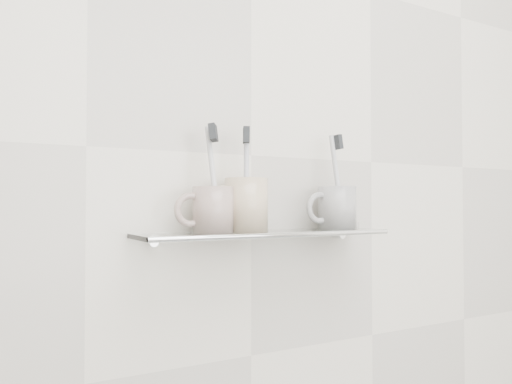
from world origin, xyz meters
TOP-DOWN VIEW (x-y plane):
  - wall_back at (0.00, 1.10)m, footprint 2.50×0.00m
  - shelf_glass at (0.00, 1.04)m, footprint 0.50×0.12m
  - shelf_rail at (0.00, 0.98)m, footprint 0.50×0.01m
  - bracket_left at (-0.21, 1.09)m, footprint 0.02×0.03m
  - bracket_right at (0.21, 1.09)m, footprint 0.02×0.03m
  - mug_left at (-0.11, 1.04)m, footprint 0.09×0.09m
  - mug_left_handle at (-0.15, 1.04)m, footprint 0.06×0.01m
  - toothbrush_left at (-0.11, 1.04)m, footprint 0.02×0.05m
  - bristles_left at (-0.11, 1.04)m, footprint 0.02×0.03m
  - mug_center at (-0.04, 1.04)m, footprint 0.11×0.11m
  - mug_center_handle at (-0.09, 1.04)m, footprint 0.07×0.01m
  - toothbrush_center at (-0.04, 1.04)m, footprint 0.02×0.02m
  - bristles_center at (-0.04, 1.04)m, footprint 0.02×0.03m
  - mug_right at (0.17, 1.04)m, footprint 0.09×0.09m
  - mug_right_handle at (0.13, 1.04)m, footprint 0.07×0.01m
  - toothbrush_right at (0.17, 1.04)m, footprint 0.03×0.02m
  - bristles_right at (0.17, 1.04)m, footprint 0.02×0.03m
  - chrome_cap at (0.21, 1.04)m, footprint 0.03×0.03m

SIDE VIEW (x-z plane):
  - bracket_left at x=-0.21m, z-range 1.08..1.09m
  - bracket_right at x=0.21m, z-range 1.08..1.09m
  - shelf_glass at x=0.00m, z-range 1.09..1.10m
  - shelf_rail at x=0.00m, z-range 1.09..1.10m
  - chrome_cap at x=0.21m, z-range 1.10..1.11m
  - mug_left at x=-0.11m, z-range 1.10..1.18m
  - mug_left_handle at x=-0.15m, z-range 1.11..1.17m
  - mug_right at x=0.17m, z-range 1.10..1.19m
  - mug_right_handle at x=0.13m, z-range 1.11..1.18m
  - mug_center at x=-0.04m, z-range 1.10..1.20m
  - mug_center_handle at x=-0.09m, z-range 1.11..1.19m
  - toothbrush_left at x=-0.11m, z-range 1.11..1.30m
  - toothbrush_center at x=-0.04m, z-range 1.11..1.30m
  - toothbrush_right at x=0.17m, z-range 1.11..1.30m
  - wall_back at x=0.00m, z-range 0.00..2.50m
  - bristles_left at x=-0.11m, z-range 1.26..1.30m
  - bristles_center at x=-0.04m, z-range 1.27..1.30m
  - bristles_right at x=0.17m, z-range 1.26..1.30m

